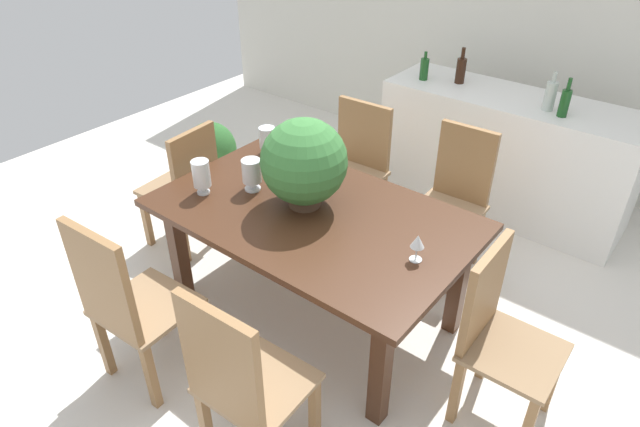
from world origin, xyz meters
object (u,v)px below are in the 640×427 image
crystal_vase_right (267,138)px  wine_bottle_green (461,70)px  dining_table (313,226)px  chair_near_left (126,301)px  crystal_vase_center_near (201,174)px  kitchen_counter (504,154)px  wine_bottle_dark (424,69)px  flower_centerpiece (304,163)px  chair_far_right (454,195)px  wine_bottle_tall (550,96)px  wine_bottle_amber (565,102)px  wine_glass (418,242)px  chair_near_right (240,381)px  chair_foot_end (497,331)px  chair_head_end (187,184)px  potted_plant_floor (212,152)px  crystal_vase_left (252,172)px  chair_far_left (355,161)px

crystal_vase_right → wine_bottle_green: 1.67m
dining_table → chair_near_left: (-0.39, -0.99, -0.09)m
crystal_vase_center_near → crystal_vase_right: size_ratio=1.13×
kitchen_counter → wine_bottle_dark: bearing=-173.2°
flower_centerpiece → crystal_vase_right: (-0.60, 0.34, -0.16)m
chair_far_right → wine_bottle_green: 1.16m
wine_bottle_tall → wine_bottle_amber: bearing=-22.9°
wine_bottle_dark → wine_bottle_tall: wine_bottle_tall is taller
wine_glass → wine_bottle_tall: size_ratio=0.55×
chair_far_right → flower_centerpiece: bearing=-118.3°
chair_near_right → chair_near_left: bearing=-2.4°
dining_table → chair_foot_end: bearing=-0.1°
chair_far_right → wine_bottle_dark: bearing=130.1°
chair_head_end → chair_near_right: size_ratio=0.91×
wine_glass → kitchen_counter: bearing=99.0°
crystal_vase_right → potted_plant_floor: (-0.99, 0.33, -0.54)m
kitchen_counter → wine_bottle_green: (-0.46, 0.02, 0.56)m
chair_near_left → wine_bottle_amber: bearing=-115.6°
chair_foot_end → wine_bottle_green: wine_bottle_green is taller
chair_foot_end → kitchen_counter: chair_foot_end is taller
chair_foot_end → wine_bottle_amber: 1.87m
crystal_vase_center_near → wine_bottle_dark: (0.28, 2.06, 0.14)m
wine_bottle_green → crystal_vase_left: bearing=-99.7°
chair_near_right → wine_glass: size_ratio=7.02×
chair_far_right → chair_head_end: bearing=-149.0°
flower_centerpiece → wine_bottle_green: size_ratio=1.88×
chair_near_right → wine_bottle_tall: 2.84m
dining_table → wine_glass: 0.70m
wine_bottle_amber → wine_bottle_green: wine_bottle_green is taller
flower_centerpiece → wine_glass: 0.77m
crystal_vase_center_near → wine_bottle_amber: wine_bottle_amber is taller
chair_head_end → chair_foot_end: bearing=85.0°
crystal_vase_left → wine_bottle_amber: size_ratio=0.73×
wine_bottle_amber → wine_glass: bearing=-92.4°
crystal_vase_right → wine_bottle_dark: 1.49m
kitchen_counter → crystal_vase_right: bearing=-124.1°
wine_bottle_dark → potted_plant_floor: bearing=-139.5°
crystal_vase_right → crystal_vase_left: bearing=-58.2°
chair_near_right → wine_bottle_amber: 2.80m
flower_centerpiece → chair_far_right: bearing=63.6°
chair_near_left → wine_bottle_green: bearing=-99.0°
wine_glass → wine_bottle_tall: 1.84m
dining_table → wine_bottle_green: 1.96m
wine_glass → wine_bottle_amber: 1.80m
wine_bottle_tall → wine_bottle_dark: bearing=179.7°
crystal_vase_center_near → kitchen_counter: crystal_vase_center_near is taller
crystal_vase_left → kitchen_counter: bearing=67.7°
chair_near_right → crystal_vase_right: chair_near_right is taller
chair_head_end → chair_far_left: 1.21m
chair_far_right → wine_bottle_green: size_ratio=3.59×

